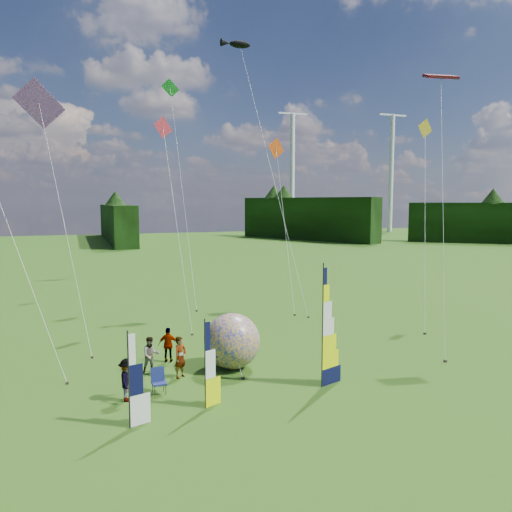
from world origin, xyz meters
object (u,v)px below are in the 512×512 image
object	(u,v)px
side_banner_left	(205,366)
kite_whale	(270,156)
spectator_d	(168,345)
spectator_c	(127,380)
side_banner_far	(129,382)
bol_inflatable	(232,341)
spectator_b	(151,355)
feather_banner_main	(323,328)
camp_chair	(159,381)
spectator_a	(180,357)

from	to	relation	value
side_banner_left	kite_whale	world-z (taller)	kite_whale
spectator_d	kite_whale	world-z (taller)	kite_whale
spectator_c	kite_whale	size ratio (longest dim) A/B	0.07
side_banner_far	bol_inflatable	size ratio (longest dim) A/B	1.27
bol_inflatable	spectator_b	world-z (taller)	bol_inflatable
bol_inflatable	spectator_b	xyz separation A→B (m)	(-3.69, 0.66, -0.47)
spectator_c	spectator_d	xyz separation A→B (m)	(2.41, 4.21, 0.01)
feather_banner_main	side_banner_far	xyz separation A→B (m)	(-8.03, -1.11, -0.89)
side_banner_left	spectator_b	bearing A→B (deg)	83.41
side_banner_left	camp_chair	xyz separation A→B (m)	(-1.42, 2.04, -1.14)
bol_inflatable	spectator_b	distance (m)	3.78
bol_inflatable	spectator_a	size ratio (longest dim) A/B	1.41
side_banner_far	spectator_d	world-z (taller)	side_banner_far
side_banner_left	spectator_c	xyz separation A→B (m)	(-2.72, 1.78, -0.82)
spectator_c	camp_chair	world-z (taller)	spectator_c
side_banner_far	spectator_d	distance (m)	7.22
spectator_a	spectator_d	world-z (taller)	spectator_a
spectator_d	kite_whale	size ratio (longest dim) A/B	0.08
bol_inflatable	kite_whale	bearing A→B (deg)	62.05
spectator_a	spectator_c	xyz separation A→B (m)	(-2.51, -1.87, -0.09)
feather_banner_main	bol_inflatable	world-z (taller)	feather_banner_main
feather_banner_main	camp_chair	distance (m)	7.07
side_banner_far	side_banner_left	bearing A→B (deg)	-3.79
camp_chair	kite_whale	xyz separation A→B (m)	(11.39, 16.38, 10.80)
spectator_c	spectator_d	size ratio (longest dim) A/B	0.99
spectator_a	spectator_b	xyz separation A→B (m)	(-1.15, 1.05, -0.09)
camp_chair	spectator_c	bearing A→B (deg)	-171.54
side_banner_left	feather_banner_main	bearing A→B (deg)	-18.12
side_banner_far	camp_chair	size ratio (longest dim) A/B	3.14
side_banner_far	spectator_d	xyz separation A→B (m)	(2.57, 6.70, -0.81)
spectator_d	spectator_b	bearing A→B (deg)	70.97
bol_inflatable	feather_banner_main	bearing A→B (deg)	-52.26
spectator_d	kite_whale	xyz separation A→B (m)	(10.28, 12.43, 10.47)
side_banner_left	spectator_a	bearing A→B (deg)	70.59
spectator_b	spectator_c	size ratio (longest dim) A/B	1.00
spectator_a	spectator_d	size ratio (longest dim) A/B	1.09
spectator_a	bol_inflatable	bearing A→B (deg)	-29.40
feather_banner_main	side_banner_left	size ratio (longest dim) A/B	1.53
bol_inflatable	camp_chair	world-z (taller)	bol_inflatable
feather_banner_main	side_banner_far	size ratio (longest dim) A/B	1.53
spectator_a	side_banner_left	bearing A→B (deg)	-124.91
side_banner_left	spectator_c	bearing A→B (deg)	124.13
feather_banner_main	spectator_b	size ratio (longest dim) A/B	3.03
spectator_b	spectator_d	xyz separation A→B (m)	(1.04, 1.29, 0.01)
spectator_b	camp_chair	size ratio (longest dim) A/B	1.59
bol_inflatable	side_banner_left	bearing A→B (deg)	-120.08
bol_inflatable	side_banner_far	bearing A→B (deg)	-137.70
bol_inflatable	spectator_b	size ratio (longest dim) A/B	1.56
feather_banner_main	side_banner_left	world-z (taller)	feather_banner_main
feather_banner_main	bol_inflatable	distance (m)	4.77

